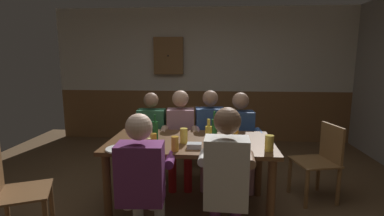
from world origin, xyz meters
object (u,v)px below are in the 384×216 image
object	(u,v)px
dining_table	(191,151)
pint_glass_5	(269,143)
person_4	(142,175)
chair_empty_far_end	(200,133)
wall_dart_cabinet	(169,56)
pint_glass_0	(241,145)
condiment_caddy	(194,146)
pint_glass_3	(236,133)
chair_empty_near_left	(321,159)
bottle_1	(155,130)
chair_empty_near_right	(12,191)
bottle_0	(209,136)
person_1	(180,133)
person_2	(211,133)
plate_0	(120,149)
pint_glass_2	(175,144)
bottle_2	(214,128)
pint_glass_4	(184,136)
person_0	(151,134)
person_3	(241,135)
pint_glass_1	(154,139)
person_5	(226,175)
table_candle	(149,142)

from	to	relation	value
dining_table	pint_glass_5	xyz separation A→B (m)	(0.76, -0.28, 0.18)
dining_table	person_4	xyz separation A→B (m)	(-0.35, -0.68, 0.00)
chair_empty_far_end	wall_dart_cabinet	distance (m)	1.83
pint_glass_0	chair_empty_far_end	bearing A→B (deg)	104.81
condiment_caddy	pint_glass_3	bearing A→B (deg)	36.16
chair_empty_near_left	bottle_1	world-z (taller)	bottle_1
chair_empty_near_right	bottle_0	world-z (taller)	bottle_0
person_1	person_2	size ratio (longest dim) A/B	1.00
person_1	bottle_1	size ratio (longest dim) A/B	4.47
chair_empty_near_left	pint_glass_5	xyz separation A→B (m)	(-0.72, -0.63, 0.37)
plate_0	wall_dart_cabinet	world-z (taller)	wall_dart_cabinet
chair_empty_far_end	pint_glass_2	distance (m)	1.80
chair_empty_far_end	pint_glass_5	world-z (taller)	pint_glass_5
chair_empty_near_right	bottle_2	world-z (taller)	bottle_2
wall_dart_cabinet	pint_glass_4	bearing A→B (deg)	-78.00
chair_empty_near_left	plate_0	bearing A→B (deg)	94.89
pint_glass_5	pint_glass_2	bearing A→B (deg)	-175.25
pint_glass_2	condiment_caddy	bearing A→B (deg)	29.48
chair_empty_far_end	bottle_0	distance (m)	1.67
chair_empty_near_right	person_1	bearing A→B (deg)	111.40
condiment_caddy	pint_glass_2	size ratio (longest dim) A/B	1.01
chair_empty_near_left	wall_dart_cabinet	distance (m)	3.33
chair_empty_near_left	pint_glass_2	world-z (taller)	pint_glass_2
person_0	plate_0	bearing A→B (deg)	84.68
bottle_0	person_4	bearing A→B (deg)	-138.74
dining_table	bottle_2	size ratio (longest dim) A/B	5.75
person_4	chair_empty_near_right	world-z (taller)	person_4
condiment_caddy	pint_glass_4	bearing A→B (deg)	125.72
person_2	chair_empty_near_right	bearing A→B (deg)	30.80
person_2	chair_empty_far_end	size ratio (longest dim) A/B	1.39
chair_empty_far_end	bottle_2	size ratio (longest dim) A/B	2.94
person_3	pint_glass_0	world-z (taller)	person_3
pint_glass_1	pint_glass_2	world-z (taller)	pint_glass_2
person_0	pint_glass_0	distance (m)	1.50
chair_empty_near_left	pint_glass_3	distance (m)	1.11
condiment_caddy	pint_glass_0	xyz separation A→B (m)	(0.44, -0.10, 0.05)
person_1	person_4	world-z (taller)	person_1
pint_glass_1	pint_glass_5	size ratio (longest dim) A/B	0.71
bottle_2	pint_glass_4	distance (m)	0.37
person_5	condiment_caddy	bearing A→B (deg)	127.04
bottle_1	bottle_2	distance (m)	0.63
chair_empty_near_left	condiment_caddy	xyz separation A→B (m)	(-1.42, -0.60, 0.32)
person_4	bottle_1	distance (m)	0.71
chair_empty_near_left	table_candle	size ratio (longest dim) A/B	11.00
person_3	chair_empty_near_right	distance (m)	2.50
person_4	pint_glass_1	xyz separation A→B (m)	(-0.02, 0.55, 0.16)
condiment_caddy	pint_glass_1	xyz separation A→B (m)	(-0.42, 0.12, 0.03)
person_2	bottle_2	world-z (taller)	person_2
dining_table	pint_glass_0	world-z (taller)	pint_glass_0
chair_empty_near_right	bottle_0	size ratio (longest dim) A/B	3.15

